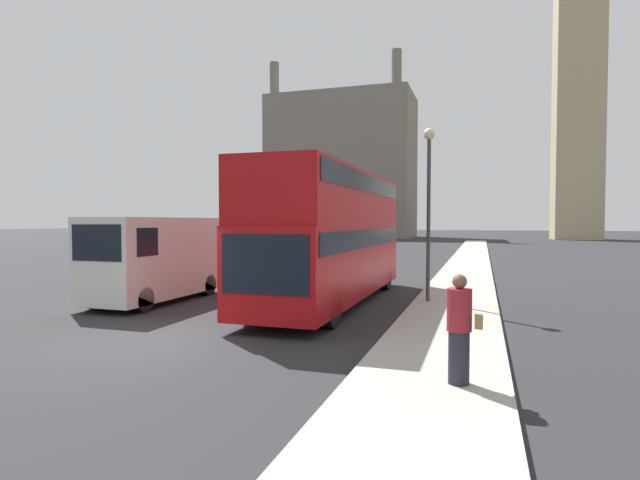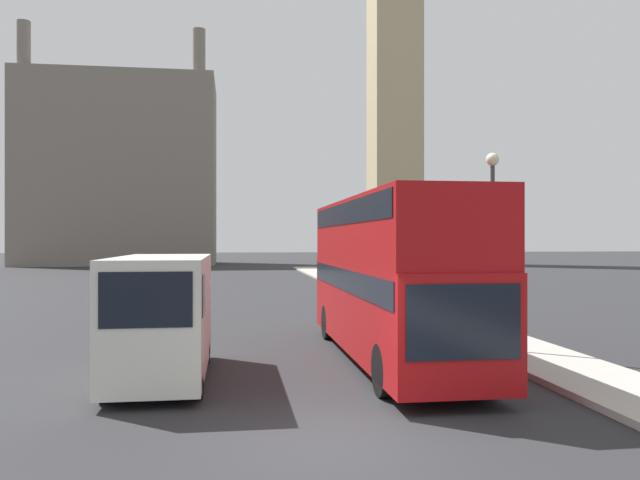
% 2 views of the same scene
% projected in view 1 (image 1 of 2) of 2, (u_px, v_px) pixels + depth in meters
% --- Properties ---
extents(ground_plane, '(300.00, 300.00, 0.00)m').
position_uv_depth(ground_plane, '(140.00, 343.00, 10.83)').
color(ground_plane, '#28282B').
extents(sidewalk_strip, '(2.52, 120.00, 0.15)m').
position_uv_depth(sidewalk_strip, '(434.00, 366.00, 8.88)').
color(sidewalk_strip, '#ADA89E').
rests_on(sidewalk_strip, ground_plane).
extents(building_block_distant, '(23.86, 12.93, 28.94)m').
position_uv_depth(building_block_distant, '(342.00, 167.00, 85.07)').
color(building_block_distant, slate).
rests_on(building_block_distant, ground_plane).
extents(red_double_decker_bus, '(2.45, 10.60, 4.21)m').
position_uv_depth(red_double_decker_bus, '(332.00, 231.00, 16.11)').
color(red_double_decker_bus, '#A80F11').
rests_on(red_double_decker_bus, ground_plane).
extents(white_van, '(2.00, 5.32, 2.77)m').
position_uv_depth(white_van, '(154.00, 257.00, 16.35)').
color(white_van, silver).
rests_on(white_van, ground_plane).
extents(pedestrian, '(0.54, 0.38, 1.69)m').
position_uv_depth(pedestrian, '(460.00, 329.00, 7.64)').
color(pedestrian, '#23232D').
rests_on(pedestrian, sidewalk_strip).
extents(street_lamp, '(0.36, 0.36, 5.39)m').
position_uv_depth(street_lamp, '(429.00, 187.00, 15.51)').
color(street_lamp, '#38383D').
rests_on(street_lamp, sidewalk_strip).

